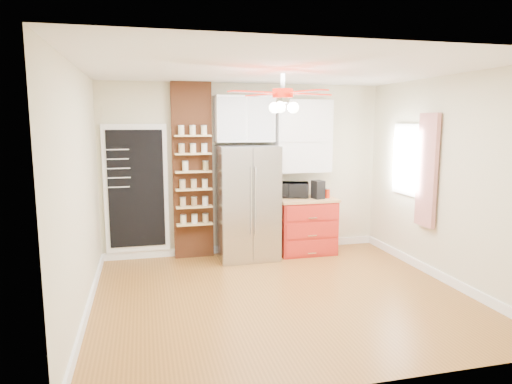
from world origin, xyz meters
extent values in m
plane|color=brown|center=(0.00, 0.00, 0.00)|extent=(4.50, 4.50, 0.00)
plane|color=white|center=(0.00, 0.00, 2.70)|extent=(4.50, 4.50, 0.00)
cube|color=beige|center=(0.00, 2.00, 1.35)|extent=(4.50, 0.02, 2.70)
cube|color=beige|center=(0.00, -2.00, 1.35)|extent=(4.50, 0.02, 2.70)
cube|color=beige|center=(-2.25, 0.00, 1.35)|extent=(0.02, 4.00, 2.70)
cube|color=beige|center=(2.25, 0.00, 1.35)|extent=(0.02, 4.00, 2.70)
cube|color=white|center=(-1.70, 1.97, 1.10)|extent=(0.95, 0.04, 1.95)
cube|color=black|center=(-1.70, 1.95, 1.10)|extent=(0.82, 0.02, 1.78)
cube|color=brown|center=(-0.85, 1.92, 1.35)|extent=(0.60, 0.16, 2.70)
cube|color=#B3B2B7|center=(-0.05, 1.63, 0.88)|extent=(0.90, 0.70, 1.75)
cube|color=white|center=(-0.05, 1.82, 2.15)|extent=(0.90, 0.35, 0.70)
cube|color=#B02219|center=(0.92, 1.68, 0.43)|extent=(0.90, 0.60, 0.86)
cube|color=tan|center=(0.92, 1.68, 0.88)|extent=(0.94, 0.64, 0.04)
cube|color=white|center=(0.92, 1.85, 1.88)|extent=(0.90, 0.30, 1.15)
cube|color=white|center=(2.23, 0.90, 1.55)|extent=(0.04, 0.75, 1.05)
cube|color=#AC1D17|center=(2.18, 0.35, 1.45)|extent=(0.06, 0.40, 1.55)
cylinder|color=silver|center=(0.00, 0.00, 2.55)|extent=(0.05, 0.05, 0.20)
cylinder|color=red|center=(0.00, 0.00, 2.43)|extent=(0.24, 0.24, 0.10)
sphere|color=white|center=(0.00, 0.00, 2.27)|extent=(0.13, 0.13, 0.13)
imported|color=black|center=(0.77, 1.79, 1.02)|extent=(0.51, 0.41, 0.24)
cube|color=black|center=(1.09, 1.58, 1.04)|extent=(0.19, 0.21, 0.29)
cylinder|color=#AB1D09|center=(1.25, 1.61, 0.97)|extent=(0.12, 0.12, 0.14)
cylinder|color=#A9091F|center=(1.29, 1.73, 0.96)|extent=(0.11, 0.11, 0.13)
cylinder|color=beige|center=(-0.97, 1.76, 1.44)|extent=(0.10, 0.10, 0.14)
cylinder|color=#947C4B|center=(-0.67, 1.76, 1.44)|extent=(0.11, 0.11, 0.14)
camera|label=1|loc=(-1.58, -5.10, 2.11)|focal=32.00mm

